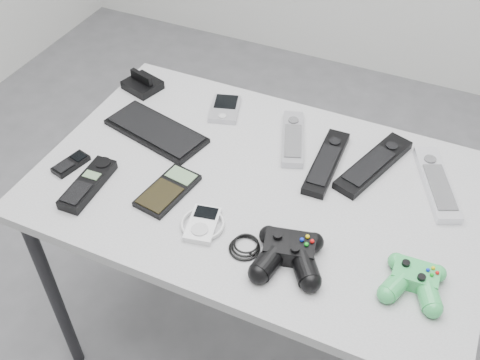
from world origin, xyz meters
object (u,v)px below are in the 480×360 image
at_px(desk, 260,201).
at_px(remote_black_b, 374,164).
at_px(mobile_phone, 71,164).
at_px(remote_black_a, 327,162).
at_px(controller_green, 414,280).
at_px(pda, 225,108).
at_px(calculator, 168,190).
at_px(mp3_player, 203,224).
at_px(remote_silver_a, 293,138).
at_px(pda_keyboard, 156,131).
at_px(remote_silver_b, 437,183).
at_px(controller_black, 289,253).
at_px(cordless_handset, 88,184).

xyz_separation_m(desk, remote_black_b, (0.24, 0.17, 0.08)).
bearing_deg(mobile_phone, remote_black_a, 38.63).
height_order(remote_black_b, controller_green, controller_green).
distance_m(pda, controller_green, 0.71).
xyz_separation_m(calculator, mp3_player, (0.13, -0.06, 0.00)).
relative_size(remote_silver_a, remote_black_a, 0.87).
distance_m(pda_keyboard, mobile_phone, 0.24).
xyz_separation_m(pda_keyboard, controller_green, (0.73, -0.21, 0.01)).
bearing_deg(remote_black_a, remote_silver_a, 152.33).
height_order(remote_silver_b, mobile_phone, remote_silver_b).
relative_size(desk, mobile_phone, 11.54).
height_order(pda, mobile_phone, pda).
height_order(pda, controller_green, controller_green).
bearing_deg(pda, remote_black_a, -33.82).
relative_size(pda_keyboard, remote_black_a, 1.15).
bearing_deg(pda, remote_black_b, -24.61).
distance_m(pda_keyboard, remote_silver_a, 0.37).
distance_m(controller_black, controller_green, 0.26).
bearing_deg(controller_black, desk, 114.02).
bearing_deg(mp3_player, controller_green, -7.48).
bearing_deg(controller_green, calculator, 174.54).
bearing_deg(controller_green, mp3_player, -178.59).
bearing_deg(remote_silver_a, pda, 148.69).
distance_m(mobile_phone, calculator, 0.27).
relative_size(remote_silver_a, mobile_phone, 2.27).
distance_m(remote_silver_b, controller_green, 0.32).
height_order(remote_silver_a, cordless_handset, cordless_handset).
xyz_separation_m(calculator, controller_black, (0.34, -0.07, 0.02)).
relative_size(mobile_phone, controller_black, 0.36).
bearing_deg(calculator, controller_black, -3.39).
xyz_separation_m(remote_black_a, remote_black_b, (0.11, 0.04, 0.00)).
relative_size(desk, remote_silver_a, 5.09).
height_order(pda, cordless_handset, cordless_handset).
relative_size(desk, remote_black_a, 4.44).
height_order(remote_black_b, calculator, remote_black_b).
distance_m(desk, pda_keyboard, 0.34).
height_order(remote_silver_a, calculator, remote_silver_a).
xyz_separation_m(desk, controller_green, (0.40, -0.15, 0.09)).
bearing_deg(calculator, remote_silver_b, 35.03).
distance_m(remote_black_a, cordless_handset, 0.59).
distance_m(remote_silver_b, mobile_phone, 0.90).
bearing_deg(mp3_player, controller_black, -14.33).
distance_m(remote_silver_a, controller_black, 0.40).
bearing_deg(remote_black_b, cordless_handset, -130.55).
bearing_deg(remote_silver_b, remote_silver_a, 153.27).
xyz_separation_m(desk, mobile_phone, (-0.46, -0.14, 0.07)).
height_order(remote_black_a, controller_black, controller_black).
distance_m(pda_keyboard, remote_silver_b, 0.73).
xyz_separation_m(remote_silver_a, controller_green, (0.39, -0.33, 0.01)).
distance_m(desk, remote_black_a, 0.19).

